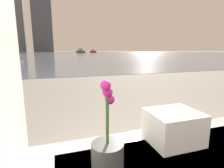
% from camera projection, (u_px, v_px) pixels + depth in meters
% --- Properties ---
extents(potted_orchid, '(0.13, 0.13, 0.36)m').
position_uv_depth(potted_orchid, '(108.00, 151.00, 0.67)').
color(potted_orchid, '#4C4C4C').
rests_on(potted_orchid, bathtub).
extents(towel_stack, '(0.25, 0.22, 0.16)m').
position_uv_depth(towel_stack, '(173.00, 127.00, 0.88)').
color(towel_stack, white).
rests_on(towel_stack, bathtub).
extents(harbor_water, '(180.00, 110.00, 0.01)m').
position_uv_depth(harbor_water, '(57.00, 53.00, 58.18)').
color(harbor_water, slate).
rests_on(harbor_water, ground_plane).
extents(harbor_boat_0, '(3.13, 4.84, 1.72)m').
position_uv_depth(harbor_boat_0, '(81.00, 51.00, 69.57)').
color(harbor_boat_0, '#4C4C51').
rests_on(harbor_boat_0, harbor_water).
extents(harbor_boat_2, '(1.45, 3.68, 1.35)m').
position_uv_depth(harbor_boat_2, '(13.00, 56.00, 17.44)').
color(harbor_boat_2, '#2D2D33').
rests_on(harbor_boat_2, harbor_water).
extents(harbor_boat_4, '(2.18, 4.11, 1.47)m').
position_uv_depth(harbor_boat_4, '(93.00, 51.00, 77.92)').
color(harbor_boat_4, maroon).
rests_on(harbor_boat_4, harbor_water).
extents(skyline_tower_2, '(11.03, 13.34, 55.65)m').
position_uv_depth(skyline_tower_2, '(41.00, 4.00, 103.17)').
color(skyline_tower_2, '#4C515B').
rests_on(skyline_tower_2, ground_plane).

